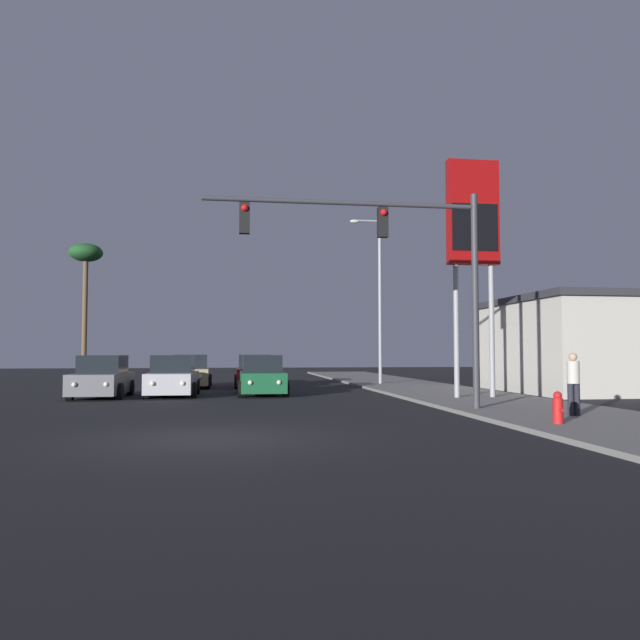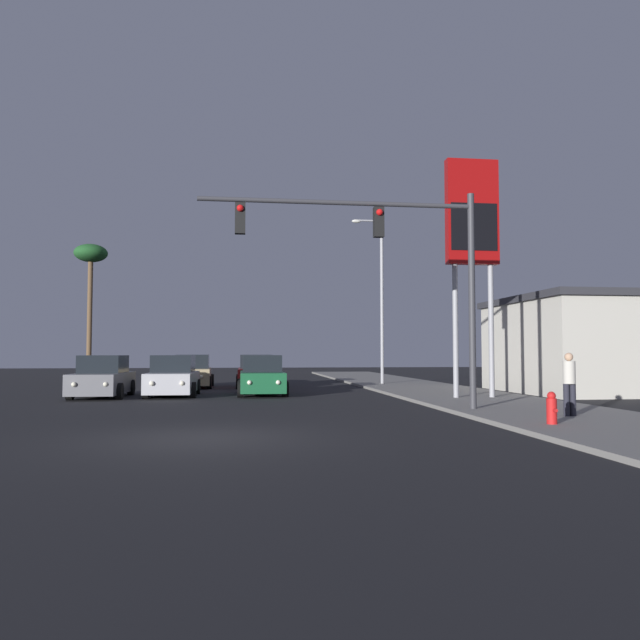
{
  "view_description": "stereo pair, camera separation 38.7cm",
  "coord_description": "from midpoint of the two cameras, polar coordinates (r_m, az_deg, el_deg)",
  "views": [
    {
      "loc": [
        0.42,
        -13.33,
        1.8
      ],
      "look_at": [
        4.25,
        13.25,
        3.19
      ],
      "focal_mm": 35.0,
      "sensor_mm": 36.0,
      "label": 1
    },
    {
      "loc": [
        0.81,
        -13.38,
        1.8
      ],
      "look_at": [
        4.25,
        13.25,
        3.19
      ],
      "focal_mm": 35.0,
      "sensor_mm": 36.0,
      "label": 2
    }
  ],
  "objects": [
    {
      "name": "car_grey",
      "position": [
        26.41,
        -19.69,
        -5.05
      ],
      "size": [
        2.04,
        4.34,
        1.68
      ],
      "rotation": [
        0.0,
        0.0,
        3.11
      ],
      "color": "slate",
      "rests_on": "ground"
    },
    {
      "name": "ground_plane",
      "position": [
        13.49,
        -10.92,
        -10.6
      ],
      "size": [
        120.0,
        120.0,
        0.0
      ],
      "primitive_type": "plane",
      "color": "black"
    },
    {
      "name": "traffic_light_mast",
      "position": [
        18.8,
        6.49,
        6.15
      ],
      "size": [
        8.28,
        0.36,
        6.5
      ],
      "color": "#38383D",
      "rests_on": "sidewalk_right"
    },
    {
      "name": "street_lamp",
      "position": [
        34.02,
        4.96,
        2.64
      ],
      "size": [
        1.74,
        0.24,
        9.0
      ],
      "color": "#99999E",
      "rests_on": "sidewalk_right"
    },
    {
      "name": "car_silver",
      "position": [
        26.39,
        -13.71,
        -5.14
      ],
      "size": [
        2.04,
        4.33,
        1.68
      ],
      "rotation": [
        0.0,
        0.0,
        3.12
      ],
      "color": "#B7B7BC",
      "rests_on": "ground"
    },
    {
      "name": "palm_tree_far",
      "position": [
        49.01,
        -20.84,
        5.07
      ],
      "size": [
        2.4,
        2.4,
        9.77
      ],
      "color": "brown",
      "rests_on": "ground"
    },
    {
      "name": "car_green",
      "position": [
        26.55,
        -5.75,
        -5.2
      ],
      "size": [
        2.04,
        4.31,
        1.68
      ],
      "rotation": [
        0.0,
        0.0,
        3.14
      ],
      "color": "#195933",
      "rests_on": "ground"
    },
    {
      "name": "sidewalk_right",
      "position": [
        25.05,
        12.69,
        -6.88
      ],
      "size": [
        5.0,
        60.0,
        0.12
      ],
      "color": "gray",
      "rests_on": "ground"
    },
    {
      "name": "fire_hydrant",
      "position": [
        15.82,
        20.26,
        -7.56
      ],
      "size": [
        0.24,
        0.34,
        0.76
      ],
      "color": "red",
      "rests_on": "sidewalk_right"
    },
    {
      "name": "car_tan",
      "position": [
        32.66,
        -12.06,
        -4.73
      ],
      "size": [
        2.04,
        4.33,
        1.68
      ],
      "rotation": [
        0.0,
        0.0,
        3.16
      ],
      "color": "tan",
      "rests_on": "ground"
    },
    {
      "name": "pedestrian_on_sidewalk",
      "position": [
        17.9,
        21.58,
        -5.22
      ],
      "size": [
        0.34,
        0.32,
        1.67
      ],
      "color": "#23232D",
      "rests_on": "sidewalk_right"
    },
    {
      "name": "car_red",
      "position": [
        32.3,
        -6.34,
        -4.8
      ],
      "size": [
        2.04,
        4.33,
        1.68
      ],
      "rotation": [
        0.0,
        0.0,
        3.12
      ],
      "color": "maroon",
      "rests_on": "ground"
    },
    {
      "name": "building_gas_station",
      "position": [
        31.51,
        25.3,
        -2.03
      ],
      "size": [
        10.3,
        8.3,
        4.3
      ],
      "color": "beige",
      "rests_on": "ground"
    },
    {
      "name": "gas_station_sign",
      "position": [
        24.61,
        13.36,
        8.4
      ],
      "size": [
        2.0,
        0.42,
        9.0
      ],
      "color": "#99999E",
      "rests_on": "sidewalk_right"
    }
  ]
}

